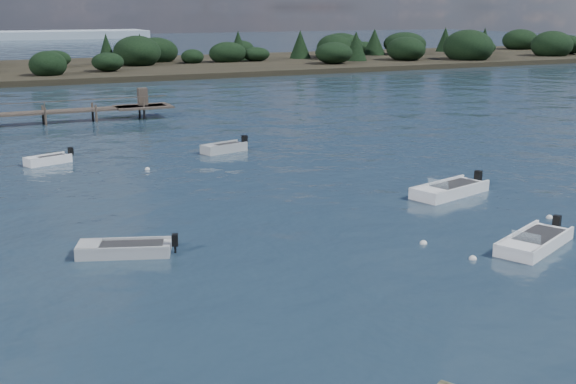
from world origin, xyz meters
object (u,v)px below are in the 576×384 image
tender_far_grey_b (224,149)px  dinghy_mid_white_a (534,244)px  dinghy_mid_white_b (449,192)px  dinghy_mid_grey (124,251)px  tender_far_white (48,161)px

tender_far_grey_b → dinghy_mid_white_a: bearing=-79.6°
dinghy_mid_white_b → dinghy_mid_grey: (-18.02, -2.18, -0.03)m
dinghy_mid_grey → tender_far_grey_b: 21.65m
tender_far_grey_b → dinghy_mid_grey: bearing=-121.2°
dinghy_mid_white_b → tender_far_grey_b: dinghy_mid_white_b is taller
tender_far_white → dinghy_mid_white_b: dinghy_mid_white_b is taller
dinghy_mid_white_a → tender_far_grey_b: tender_far_grey_b is taller
tender_far_white → dinghy_mid_white_a: bearing=-58.1°
tender_far_white → dinghy_mid_grey: tender_far_white is taller
dinghy_mid_white_b → dinghy_mid_grey: dinghy_mid_white_b is taller
dinghy_mid_white_b → dinghy_mid_white_a: (-2.22, -8.63, -0.02)m
tender_far_white → dinghy_mid_white_a: (16.24, -26.11, -0.01)m
dinghy_mid_white_b → dinghy_mid_grey: 18.15m
tender_far_white → dinghy_mid_grey: bearing=-88.7°
tender_far_white → dinghy_mid_white_a: size_ratio=0.68×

